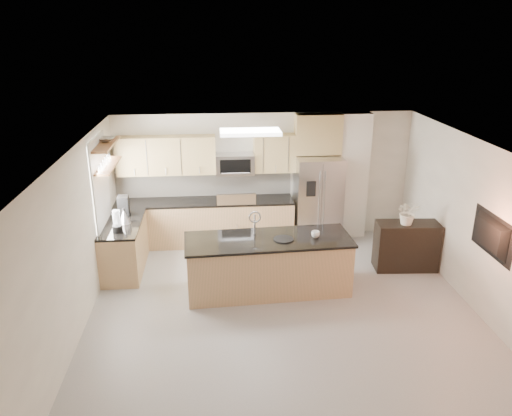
{
  "coord_description": "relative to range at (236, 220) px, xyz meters",
  "views": [
    {
      "loc": [
        -1.01,
        -6.54,
        4.22
      ],
      "look_at": [
        -0.33,
        1.3,
        1.33
      ],
      "focal_mm": 35.0,
      "sensor_mm": 36.0,
      "label": 1
    }
  ],
  "objects": [
    {
      "name": "cup",
      "position": [
        1.21,
        -2.06,
        0.53
      ],
      "size": [
        0.17,
        0.17,
        0.11
      ],
      "primitive_type": "imported",
      "rotation": [
        0.0,
        0.0,
        0.29
      ],
      "color": "white",
      "rests_on": "island"
    },
    {
      "name": "left_counter",
      "position": [
        -2.07,
        -1.07,
        -0.01
      ],
      "size": [
        0.66,
        1.5,
        0.92
      ],
      "color": "tan",
      "rests_on": "floor"
    },
    {
      "name": "platter",
      "position": [
        0.68,
        -2.1,
        0.48
      ],
      "size": [
        0.34,
        0.34,
        0.02
      ],
      "primitive_type": "cylinder",
      "rotation": [
        0.0,
        0.0,
        -0.04
      ],
      "color": "black",
      "rests_on": "island"
    },
    {
      "name": "microwave",
      "position": [
        0.0,
        0.12,
        1.16
      ],
      "size": [
        0.76,
        0.4,
        0.4
      ],
      "color": "#B9B9BB",
      "rests_on": "upper_cabinets"
    },
    {
      "name": "floor",
      "position": [
        0.6,
        -2.92,
        -0.47
      ],
      "size": [
        6.5,
        6.5,
        0.0
      ],
      "primitive_type": "plane",
      "color": "#A4A09C",
      "rests_on": "ground"
    },
    {
      "name": "shelf_upper",
      "position": [
        -2.25,
        -0.97,
        1.85
      ],
      "size": [
        0.3,
        1.2,
        0.04
      ],
      "primitive_type": "cube",
      "color": "brown",
      "rests_on": "wall_left"
    },
    {
      "name": "shelf_lower",
      "position": [
        -2.25,
        -0.97,
        1.48
      ],
      "size": [
        0.3,
        1.2,
        0.04
      ],
      "primitive_type": "cube",
      "color": "brown",
      "rests_on": "wall_left"
    },
    {
      "name": "ceiling",
      "position": [
        0.6,
        -2.92,
        2.13
      ],
      "size": [
        6.0,
        6.5,
        0.02
      ],
      "primitive_type": "cube",
      "color": "silver",
      "rests_on": "wall_back"
    },
    {
      "name": "back_counter",
      "position": [
        -0.63,
        0.01,
        -0.0
      ],
      "size": [
        3.55,
        0.66,
        1.44
      ],
      "color": "tan",
      "rests_on": "floor"
    },
    {
      "name": "blender",
      "position": [
        -2.08,
        -1.49,
        0.62
      ],
      "size": [
        0.17,
        0.17,
        0.39
      ],
      "color": "black",
      "rests_on": "left_counter"
    },
    {
      "name": "credenza",
      "position": [
        3.03,
        -1.46,
        -0.03
      ],
      "size": [
        1.14,
        0.54,
        0.89
      ],
      "primitive_type": "cube",
      "rotation": [
        0.0,
        0.0,
        -0.07
      ],
      "color": "black",
      "rests_on": "floor"
    },
    {
      "name": "refrigerator",
      "position": [
        1.66,
        -0.05,
        0.42
      ],
      "size": [
        0.92,
        0.78,
        1.78
      ],
      "color": "#B9B9BB",
      "rests_on": "floor"
    },
    {
      "name": "window",
      "position": [
        -2.38,
        -1.07,
        1.18
      ],
      "size": [
        0.04,
        1.15,
        1.65
      ],
      "color": "white",
      "rests_on": "wall_left"
    },
    {
      "name": "wall_right",
      "position": [
        3.6,
        -2.92,
        0.83
      ],
      "size": [
        0.02,
        6.5,
        2.6
      ],
      "primitive_type": "cube",
      "color": "beige",
      "rests_on": "floor"
    },
    {
      "name": "flower_vase",
      "position": [
        2.98,
        -1.5,
        0.75
      ],
      "size": [
        0.61,
        0.53,
        0.67
      ],
      "primitive_type": "imported",
      "rotation": [
        0.0,
        0.0,
        -0.0
      ],
      "color": "white",
      "rests_on": "credenza"
    },
    {
      "name": "partition_column",
      "position": [
        2.42,
        0.18,
        0.83
      ],
      "size": [
        0.6,
        0.3,
        2.6
      ],
      "primitive_type": "cube",
      "color": "white",
      "rests_on": "floor"
    },
    {
      "name": "wall_back",
      "position": [
        0.6,
        0.33,
        0.83
      ],
      "size": [
        6.0,
        0.02,
        2.6
      ],
      "primitive_type": "cube",
      "color": "beige",
      "rests_on": "floor"
    },
    {
      "name": "range",
      "position": [
        0.0,
        0.0,
        0.0
      ],
      "size": [
        0.76,
        0.64,
        1.14
      ],
      "color": "black",
      "rests_on": "floor"
    },
    {
      "name": "television",
      "position": [
        3.51,
        -3.12,
        0.88
      ],
      "size": [
        0.14,
        1.08,
        0.62
      ],
      "primitive_type": "imported",
      "rotation": [
        0.0,
        0.0,
        1.57
      ],
      "color": "black",
      "rests_on": "wall_right"
    },
    {
      "name": "kettle",
      "position": [
        -2.02,
        -1.08,
        0.57
      ],
      "size": [
        0.22,
        0.22,
        0.28
      ],
      "color": "#B9B9BB",
      "rests_on": "left_counter"
    },
    {
      "name": "island",
      "position": [
        0.43,
        -2.04,
        0.0
      ],
      "size": [
        2.77,
        1.12,
        1.37
      ],
      "rotation": [
        0.0,
        0.0,
        0.05
      ],
      "color": "tan",
      "rests_on": "floor"
    },
    {
      "name": "coffee_maker",
      "position": [
        -2.09,
        -0.67,
        0.62
      ],
      "size": [
        0.2,
        0.24,
        0.36
      ],
      "color": "black",
      "rests_on": "left_counter"
    },
    {
      "name": "bowl",
      "position": [
        -2.25,
        -0.81,
        1.91
      ],
      "size": [
        0.43,
        0.43,
        0.09
      ],
      "primitive_type": "imported",
      "rotation": [
        0.0,
        0.0,
        -0.21
      ],
      "color": "#B9B9BB",
      "rests_on": "shelf_upper"
    },
    {
      "name": "wall_left",
      "position": [
        -2.4,
        -2.92,
        0.83
      ],
      "size": [
        0.02,
        6.5,
        2.6
      ],
      "primitive_type": "cube",
      "color": "beige",
      "rests_on": "floor"
    },
    {
      "name": "upper_cabinets",
      "position": [
        -0.7,
        0.16,
        1.35
      ],
      "size": [
        3.5,
        0.33,
        0.75
      ],
      "color": "tan",
      "rests_on": "wall_back"
    },
    {
      "name": "ceiling_fixture",
      "position": [
        0.2,
        -1.32,
        2.09
      ],
      "size": [
        1.0,
        0.5,
        0.06
      ],
      "primitive_type": "cube",
      "color": "white",
      "rests_on": "ceiling"
    },
    {
      "name": "wall_front",
      "position": [
        0.6,
        -6.17,
        0.83
      ],
      "size": [
        6.0,
        0.02,
        2.6
      ],
      "primitive_type": "cube",
      "color": "beige",
      "rests_on": "floor"
    }
  ]
}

